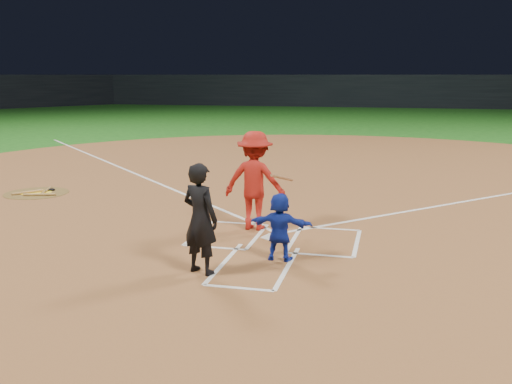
% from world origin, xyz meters
% --- Properties ---
extents(ground, '(120.00, 120.00, 0.00)m').
position_xyz_m(ground, '(0.00, 0.00, 0.00)').
color(ground, '#195A16').
rests_on(ground, ground).
extents(home_plate_dirt, '(28.00, 28.00, 0.01)m').
position_xyz_m(home_plate_dirt, '(0.00, 6.00, 0.01)').
color(home_plate_dirt, brown).
rests_on(home_plate_dirt, ground).
extents(stadium_wall_far, '(80.00, 1.20, 3.20)m').
position_xyz_m(stadium_wall_far, '(0.00, 48.00, 1.60)').
color(stadium_wall_far, black).
rests_on(stadium_wall_far, ground).
extents(home_plate, '(0.60, 0.60, 0.02)m').
position_xyz_m(home_plate, '(0.00, 0.00, 0.02)').
color(home_plate, white).
rests_on(home_plate, home_plate_dirt).
extents(on_deck_circle, '(1.70, 1.70, 0.01)m').
position_xyz_m(on_deck_circle, '(-7.19, 2.71, 0.02)').
color(on_deck_circle, brown).
rests_on(on_deck_circle, home_plate_dirt).
extents(on_deck_logo, '(0.80, 0.80, 0.00)m').
position_xyz_m(on_deck_logo, '(-7.19, 2.71, 0.02)').
color(on_deck_logo, yellow).
rests_on(on_deck_logo, on_deck_circle).
extents(on_deck_bat_a, '(0.31, 0.82, 0.06)m').
position_xyz_m(on_deck_bat_a, '(-7.04, 2.96, 0.05)').
color(on_deck_bat_a, olive).
rests_on(on_deck_bat_a, on_deck_circle).
extents(on_deck_bat_b, '(0.56, 0.70, 0.06)m').
position_xyz_m(on_deck_bat_b, '(-7.39, 2.61, 0.05)').
color(on_deck_bat_b, '#A3743C').
rests_on(on_deck_bat_b, on_deck_circle).
extents(on_deck_bat_c, '(0.82, 0.31, 0.06)m').
position_xyz_m(on_deck_bat_c, '(-6.89, 2.41, 0.05)').
color(on_deck_bat_c, olive).
rests_on(on_deck_bat_c, on_deck_circle).
extents(bat_weight_donut, '(0.19, 0.19, 0.05)m').
position_xyz_m(bat_weight_donut, '(-6.99, 3.11, 0.05)').
color(bat_weight_donut, black).
rests_on(bat_weight_donut, on_deck_circle).
extents(catcher, '(1.13, 0.43, 1.19)m').
position_xyz_m(catcher, '(0.34, -1.32, 0.61)').
color(catcher, '#142BA8').
rests_on(catcher, home_plate_dirt).
extents(umpire, '(0.77, 0.65, 1.81)m').
position_xyz_m(umpire, '(-0.77, -2.26, 0.92)').
color(umpire, black).
rests_on(umpire, home_plate_dirt).
extents(chalk_markings, '(28.35, 17.32, 0.01)m').
position_xyz_m(chalk_markings, '(0.00, 5.29, 0.01)').
color(chalk_markings, white).
rests_on(chalk_markings, home_plate_dirt).
extents(batter_at_plate, '(1.45, 0.98, 2.04)m').
position_xyz_m(batter_at_plate, '(-0.55, 0.57, 1.03)').
color(batter_at_plate, '#A61A12').
rests_on(batter_at_plate, home_plate_dirt).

